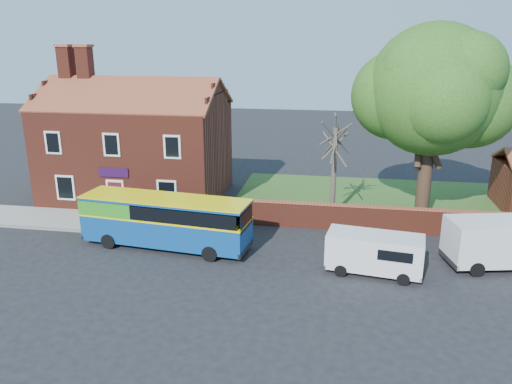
% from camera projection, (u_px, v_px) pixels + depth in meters
% --- Properties ---
extents(ground, '(120.00, 120.00, 0.00)m').
position_uv_depth(ground, '(186.00, 271.00, 24.61)').
color(ground, black).
rests_on(ground, ground).
extents(pavement, '(18.00, 3.50, 0.12)m').
position_uv_depth(pavement, '(105.00, 222.00, 31.13)').
color(pavement, gray).
rests_on(pavement, ground).
extents(kerb, '(18.00, 0.15, 0.14)m').
position_uv_depth(kerb, '(92.00, 232.00, 29.48)').
color(kerb, slate).
rests_on(kerb, ground).
extents(grass_strip, '(26.00, 12.00, 0.04)m').
position_uv_depth(grass_strip, '(421.00, 203.00, 34.79)').
color(grass_strip, '#426B28').
rests_on(grass_strip, ground).
extents(shop_building, '(12.30, 8.13, 10.50)m').
position_uv_depth(shop_building, '(137.00, 150.00, 35.57)').
color(shop_building, maroon).
rests_on(shop_building, ground).
extents(boundary_wall, '(22.00, 0.38, 1.60)m').
position_uv_depth(boundary_wall, '(437.00, 222.00, 28.90)').
color(boundary_wall, maroon).
rests_on(boundary_wall, ground).
extents(bus, '(9.48, 3.40, 2.83)m').
position_uv_depth(bus, '(161.00, 219.00, 27.14)').
color(bus, navy).
rests_on(bus, ground).
extents(van_near, '(4.77, 2.46, 2.00)m').
position_uv_depth(van_near, '(375.00, 252.00, 24.11)').
color(van_near, silver).
rests_on(van_near, ground).
extents(van_far, '(5.93, 3.35, 2.45)m').
position_uv_depth(van_far, '(505.00, 241.00, 24.77)').
color(van_far, silver).
rests_on(van_far, ground).
extents(large_tree, '(9.85, 7.79, 12.01)m').
position_uv_depth(large_tree, '(434.00, 94.00, 29.60)').
color(large_tree, black).
rests_on(large_tree, ground).
extents(bare_tree, '(2.37, 2.82, 6.31)m').
position_uv_depth(bare_tree, '(334.00, 168.00, 31.24)').
color(bare_tree, '#4C4238').
rests_on(bare_tree, ground).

